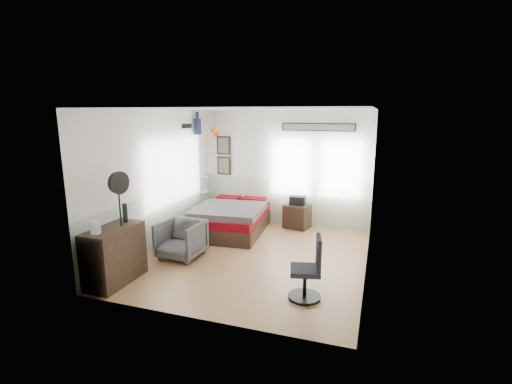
% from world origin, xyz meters
% --- Properties ---
extents(ground_plane, '(4.00, 4.50, 0.01)m').
position_xyz_m(ground_plane, '(0.00, 0.00, -0.01)').
color(ground_plane, '#A97D46').
extents(room_shell, '(4.02, 4.52, 2.71)m').
position_xyz_m(room_shell, '(-0.08, 0.19, 1.61)').
color(room_shell, white).
rests_on(room_shell, ground_plane).
extents(wall_decor, '(3.55, 1.32, 1.44)m').
position_xyz_m(wall_decor, '(-1.10, 1.96, 2.10)').
color(wall_decor, black).
rests_on(wall_decor, room_shell).
extents(bed, '(1.55, 2.08, 0.63)m').
position_xyz_m(bed, '(-0.96, 1.23, 0.31)').
color(bed, black).
rests_on(bed, ground_plane).
extents(dresser, '(0.48, 1.00, 0.90)m').
position_xyz_m(dresser, '(-1.74, -1.69, 0.45)').
color(dresser, black).
rests_on(dresser, ground_plane).
extents(armchair, '(0.78, 0.80, 0.70)m').
position_xyz_m(armchair, '(-1.27, -0.45, 0.35)').
color(armchair, '#575758').
rests_on(armchair, ground_plane).
extents(nightstand, '(0.64, 0.56, 0.55)m').
position_xyz_m(nightstand, '(0.37, 2.02, 0.27)').
color(nightstand, black).
rests_on(nightstand, ground_plane).
extents(task_chair, '(0.50, 0.50, 0.94)m').
position_xyz_m(task_chair, '(1.25, -1.26, 0.38)').
color(task_chair, black).
rests_on(task_chair, ground_plane).
extents(kettle, '(0.17, 0.15, 0.19)m').
position_xyz_m(kettle, '(-1.78, -2.00, 1.00)').
color(kettle, silver).
rests_on(kettle, dresser).
extents(bottle, '(0.08, 0.08, 0.31)m').
position_xyz_m(bottle, '(-1.73, -1.37, 1.05)').
color(bottle, black).
rests_on(bottle, dresser).
extents(stand_fan, '(0.15, 0.35, 0.87)m').
position_xyz_m(stand_fan, '(-1.65, -1.57, 1.57)').
color(stand_fan, black).
rests_on(stand_fan, dresser).
extents(black_bag, '(0.35, 0.22, 0.20)m').
position_xyz_m(black_bag, '(0.37, 2.02, 0.65)').
color(black_bag, black).
rests_on(black_bag, nightstand).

